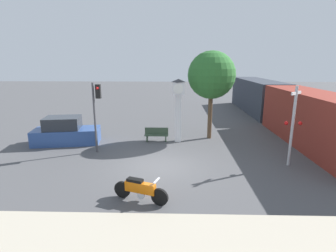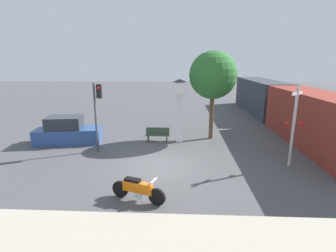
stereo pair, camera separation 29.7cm
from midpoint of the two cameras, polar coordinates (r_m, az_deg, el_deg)
ground_plane at (r=13.76m, az=-1.28°, el=-8.84°), size 120.00×120.00×0.00m
motorcycle at (r=10.50m, az=-5.76°, el=-13.55°), size 2.21×0.93×1.02m
clock_tower at (r=17.37m, az=2.98°, el=5.49°), size 0.95×0.95×4.22m
freight_train at (r=24.47m, az=23.94°, el=4.16°), size 2.80×24.49×3.40m
traffic_light at (r=15.81m, az=-14.62°, el=4.47°), size 0.50×0.35×4.15m
railroad_crossing_signal at (r=14.64m, az=26.22°, el=0.37°), size 0.90×0.82×4.15m
street_tree at (r=18.23m, az=10.25°, el=10.80°), size 3.23×3.23×6.05m
bench at (r=17.91m, az=-1.80°, el=-1.78°), size 1.60×0.44×0.92m
parked_car at (r=18.68m, az=-20.60°, el=-1.19°), size 4.43×2.44×1.80m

